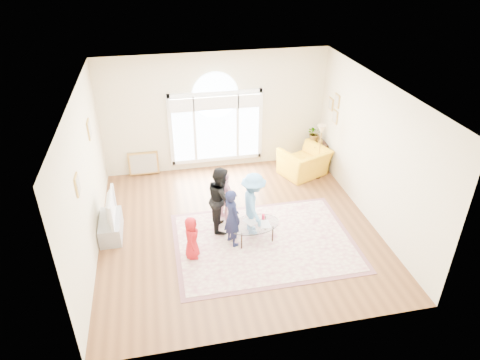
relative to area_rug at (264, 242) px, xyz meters
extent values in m
plane|color=brown|center=(-0.46, 0.62, -0.01)|extent=(6.00, 6.00, 0.00)
plane|color=beige|center=(-0.46, 3.62, 1.59)|extent=(6.00, 0.00, 6.00)
plane|color=beige|center=(-0.46, -2.38, 1.59)|extent=(6.00, 0.00, 6.00)
plane|color=beige|center=(-3.46, 0.62, 1.59)|extent=(0.00, 6.00, 6.00)
plane|color=beige|center=(2.54, 0.62, 1.59)|extent=(0.00, 6.00, 6.00)
plane|color=white|center=(-0.46, 0.62, 3.19)|extent=(6.00, 6.00, 0.00)
cube|color=white|center=(-0.46, 3.58, 0.24)|extent=(2.50, 0.08, 0.10)
cube|color=white|center=(-0.46, 3.58, 2.14)|extent=(2.50, 0.08, 0.10)
cube|color=white|center=(-1.68, 3.58, 1.19)|extent=(0.10, 0.08, 2.00)
cube|color=white|center=(0.76, 3.58, 1.19)|extent=(0.10, 0.08, 2.00)
cube|color=#C6E2FF|center=(-1.35, 3.58, 1.19)|extent=(0.55, 0.02, 1.80)
cube|color=#C6E2FF|center=(0.44, 3.58, 1.19)|extent=(0.55, 0.02, 1.80)
cube|color=#C6E2FF|center=(-0.46, 3.58, 1.19)|extent=(1.10, 0.02, 1.80)
cylinder|color=#C6E2FF|center=(-0.46, 3.58, 2.09)|extent=(1.20, 0.02, 1.20)
cube|color=white|center=(-1.04, 3.57, 1.19)|extent=(0.07, 0.04, 1.80)
cube|color=white|center=(0.13, 3.57, 1.19)|extent=(0.07, 0.04, 1.80)
cube|color=white|center=(-1.35, 3.50, 1.91)|extent=(0.65, 0.12, 0.35)
cube|color=white|center=(-0.46, 3.50, 1.91)|extent=(1.20, 0.12, 0.35)
cube|color=white|center=(0.44, 3.50, 1.91)|extent=(0.65, 0.12, 0.35)
cube|color=tan|center=(-3.44, 1.92, 2.09)|extent=(0.03, 0.34, 0.40)
cube|color=#ADA38E|center=(-3.42, 1.92, 2.09)|extent=(0.01, 0.28, 0.34)
cube|color=tan|center=(-3.44, -0.28, 1.99)|extent=(0.03, 0.30, 0.36)
cube|color=#ADA38E|center=(-3.42, -0.28, 1.99)|extent=(0.01, 0.24, 0.30)
cube|color=tan|center=(2.52, 2.67, 2.04)|extent=(0.03, 0.28, 0.34)
cube|color=#ADA38E|center=(2.51, 2.67, 2.04)|extent=(0.01, 0.22, 0.28)
cube|color=tan|center=(2.52, 2.67, 1.61)|extent=(0.03, 0.28, 0.34)
cube|color=#ADA38E|center=(2.51, 2.67, 1.61)|extent=(0.01, 0.22, 0.28)
cube|color=tan|center=(2.52, 3.02, 1.83)|extent=(0.03, 0.26, 0.32)
cube|color=#ADA38E|center=(2.51, 3.02, 1.83)|extent=(0.01, 0.20, 0.26)
cube|color=beige|center=(0.00, 0.00, 0.00)|extent=(3.60, 2.60, 0.02)
cube|color=#7D4E52|center=(0.00, 0.00, 0.00)|extent=(3.80, 2.80, 0.01)
cube|color=#989BA0|center=(-3.21, 0.92, 0.20)|extent=(0.45, 1.00, 0.42)
imported|color=black|center=(-3.21, 0.92, 0.70)|extent=(0.13, 1.02, 0.58)
cube|color=#5F6DE7|center=(-3.12, 0.92, 0.70)|extent=(0.02, 0.83, 0.47)
ellipsoid|color=silver|center=(-0.21, 0.12, 0.40)|extent=(1.19, 0.85, 0.02)
cylinder|color=black|center=(0.11, 0.37, 0.19)|extent=(0.03, 0.03, 0.40)
cylinder|color=black|center=(-0.58, 0.27, 0.19)|extent=(0.03, 0.03, 0.40)
cylinder|color=black|center=(0.17, -0.03, 0.19)|extent=(0.03, 0.03, 0.40)
cylinder|color=black|center=(-0.53, -0.12, 0.19)|extent=(0.03, 0.03, 0.40)
imported|color=#B2A58C|center=(-0.36, 0.15, 0.42)|extent=(0.33, 0.36, 0.03)
imported|color=#B2A58C|center=(-0.10, 0.06, 0.42)|extent=(0.22, 0.30, 0.02)
cylinder|color=#C61F3F|center=(0.03, 0.26, 0.47)|extent=(0.07, 0.07, 0.12)
imported|color=yellow|center=(1.78, 2.66, 0.37)|extent=(1.47, 1.40, 0.76)
cube|color=black|center=(2.32, 3.11, 0.34)|extent=(0.40, 0.50, 0.70)
cylinder|color=black|center=(2.09, 2.44, 0.00)|extent=(0.20, 0.20, 0.02)
cylinder|color=#B8903D|center=(2.09, 2.44, 0.67)|extent=(0.02, 0.02, 1.35)
cone|color=#CCB284|center=(2.09, 2.44, 1.39)|extent=(0.31, 0.31, 0.22)
cylinder|color=white|center=(2.24, 3.26, 0.34)|extent=(0.20, 0.20, 0.70)
imported|color=#33722D|center=(2.24, 3.26, 0.92)|extent=(0.44, 0.39, 0.46)
cube|color=tan|center=(-2.47, 3.52, -0.01)|extent=(0.80, 0.14, 0.62)
imported|color=#B0141B|center=(-1.55, -0.17, 0.48)|extent=(0.38, 0.50, 0.93)
imported|color=#161B3D|center=(-0.68, 0.10, 0.66)|extent=(0.47, 0.56, 1.30)
imported|color=black|center=(-0.80, 0.70, 0.76)|extent=(0.64, 0.78, 1.50)
imported|color=#E2A1B0|center=(-0.66, 1.02, 0.60)|extent=(0.55, 0.75, 1.18)
imported|color=#5B99CF|center=(-0.16, 0.40, 0.73)|extent=(0.54, 0.93, 1.44)
camera|label=1|loc=(-1.96, -6.99, 5.73)|focal=32.00mm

